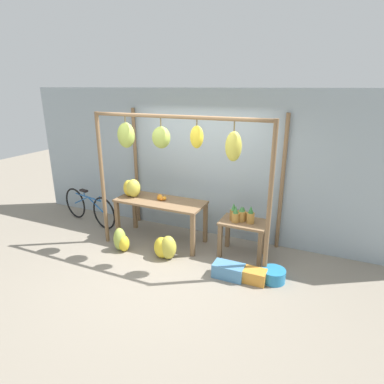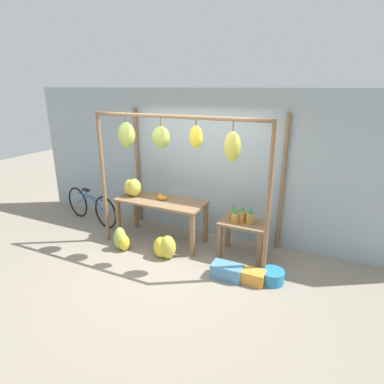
% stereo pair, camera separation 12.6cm
% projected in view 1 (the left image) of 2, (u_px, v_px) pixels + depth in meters
% --- Properties ---
extents(ground_plane, '(20.00, 20.00, 0.00)m').
position_uv_depth(ground_plane, '(169.00, 266.00, 5.29)').
color(ground_plane, gray).
extents(shop_wall_back, '(8.00, 0.08, 2.80)m').
position_uv_depth(shop_wall_back, '(204.00, 164.00, 6.15)').
color(shop_wall_back, '#99A8B2').
rests_on(shop_wall_back, ground_plane).
extents(stall_awning, '(3.07, 1.25, 2.42)m').
position_uv_depth(stall_awning, '(177.00, 152.00, 5.18)').
color(stall_awning, brown).
rests_on(stall_awning, ground_plane).
extents(display_table_main, '(1.67, 0.68, 0.82)m').
position_uv_depth(display_table_main, '(161.00, 207.00, 5.96)').
color(display_table_main, brown).
rests_on(display_table_main, ground_plane).
extents(display_table_side, '(0.79, 0.53, 0.65)m').
position_uv_depth(display_table_side, '(243.00, 230.00, 5.48)').
color(display_table_side, brown).
rests_on(display_table_side, ground_plane).
extents(banana_pile_on_table, '(0.43, 0.35, 0.35)m').
position_uv_depth(banana_pile_on_table, '(132.00, 188.00, 6.08)').
color(banana_pile_on_table, gold).
rests_on(banana_pile_on_table, display_table_main).
extents(orange_pile, '(0.20, 0.15, 0.10)m').
position_uv_depth(orange_pile, '(161.00, 198.00, 5.93)').
color(orange_pile, orange).
rests_on(orange_pile, display_table_main).
extents(pineapple_cluster, '(0.43, 0.25, 0.30)m').
position_uv_depth(pineapple_cluster, '(241.00, 215.00, 5.40)').
color(pineapple_cluster, '#B27F38').
rests_on(pineapple_cluster, display_table_side).
extents(banana_pile_ground_left, '(0.34, 0.28, 0.43)m').
position_uv_depth(banana_pile_ground_left, '(121.00, 241.00, 5.74)').
color(banana_pile_ground_left, yellow).
rests_on(banana_pile_ground_left, ground_plane).
extents(banana_pile_ground_right, '(0.51, 0.42, 0.42)m').
position_uv_depth(banana_pile_ground_right, '(164.00, 247.00, 5.51)').
color(banana_pile_ground_right, gold).
rests_on(banana_pile_ground_right, ground_plane).
extents(fruit_crate_white, '(0.47, 0.26, 0.22)m').
position_uv_depth(fruit_crate_white, '(228.00, 271.00, 4.96)').
color(fruit_crate_white, '#4C84B2').
rests_on(fruit_crate_white, ground_plane).
extents(blue_bucket, '(0.36, 0.36, 0.19)m').
position_uv_depth(blue_bucket, '(273.00, 275.00, 4.86)').
color(blue_bucket, teal).
rests_on(blue_bucket, ground_plane).
extents(parked_bicycle, '(1.65, 0.40, 0.73)m').
position_uv_depth(parked_bicycle, '(89.00, 207.00, 6.86)').
color(parked_bicycle, black).
rests_on(parked_bicycle, ground_plane).
extents(fruit_crate_purple, '(0.43, 0.24, 0.20)m').
position_uv_depth(fruit_crate_purple, '(252.00, 275.00, 4.85)').
color(fruit_crate_purple, orange).
rests_on(fruit_crate_purple, ground_plane).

